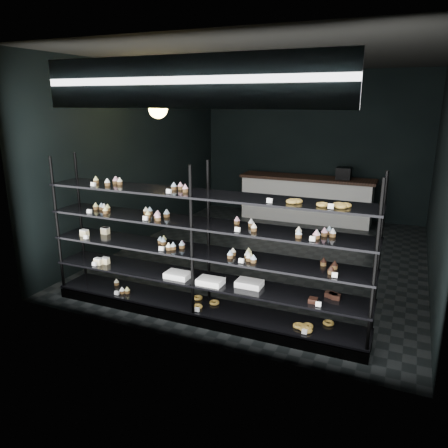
# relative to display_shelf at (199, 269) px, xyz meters

# --- Properties ---
(room) EXTENTS (5.01, 6.01, 3.20)m
(room) POSITION_rel_display_shelf_xyz_m (0.11, 2.45, 0.97)
(room) COLOR black
(room) RESTS_ON ground
(display_shelf) EXTENTS (4.00, 0.50, 1.91)m
(display_shelf) POSITION_rel_display_shelf_xyz_m (0.00, 0.00, 0.00)
(display_shelf) COLOR black
(display_shelf) RESTS_ON room
(signage) EXTENTS (3.30, 0.05, 0.50)m
(signage) POSITION_rel_display_shelf_xyz_m (0.11, -0.48, 2.12)
(signage) COLOR #0D1642
(signage) RESTS_ON room
(pendant_lamp) EXTENTS (0.28, 0.28, 0.87)m
(pendant_lamp) POSITION_rel_display_shelf_xyz_m (-1.41, 1.49, 1.82)
(pendant_lamp) COLOR black
(pendant_lamp) RESTS_ON room
(service_counter) EXTENTS (2.90, 0.65, 1.23)m
(service_counter) POSITION_rel_display_shelf_xyz_m (0.15, 4.95, -0.13)
(service_counter) COLOR beige
(service_counter) RESTS_ON room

